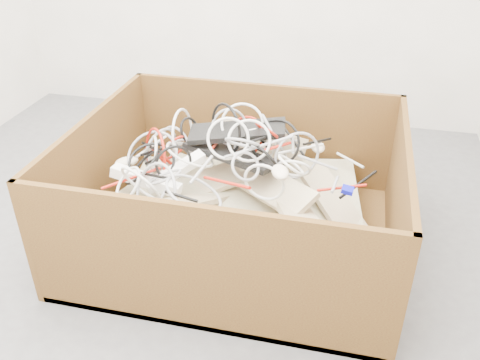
% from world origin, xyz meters
% --- Properties ---
extents(ground, '(3.00, 3.00, 0.00)m').
position_xyz_m(ground, '(0.00, 0.00, 0.00)').
color(ground, '#4C4C4E').
rests_on(ground, ground).
extents(cardboard_box, '(1.33, 1.10, 0.56)m').
position_xyz_m(cardboard_box, '(0.27, 0.10, 0.13)').
color(cardboard_box, '#3D200F').
rests_on(cardboard_box, ground).
extents(keyboard_pile, '(1.25, 0.89, 0.38)m').
position_xyz_m(keyboard_pile, '(0.27, 0.10, 0.28)').
color(keyboard_pile, tan).
rests_on(keyboard_pile, cardboard_box).
extents(mice_scatter, '(0.98, 0.83, 0.20)m').
position_xyz_m(mice_scatter, '(0.26, 0.08, 0.35)').
color(mice_scatter, beige).
rests_on(mice_scatter, keyboard_pile).
extents(power_strip_left, '(0.22, 0.24, 0.11)m').
position_xyz_m(power_strip_left, '(0.03, 0.05, 0.35)').
color(power_strip_left, white).
rests_on(power_strip_left, keyboard_pile).
extents(power_strip_right, '(0.30, 0.08, 0.10)m').
position_xyz_m(power_strip_right, '(-0.08, -0.02, 0.33)').
color(power_strip_right, white).
rests_on(power_strip_right, keyboard_pile).
extents(vga_plug, '(0.05, 0.05, 0.03)m').
position_xyz_m(vga_plug, '(0.73, 0.03, 0.37)').
color(vga_plug, '#0B0EB0').
rests_on(vga_plug, keyboard_pile).
extents(cable_tangle, '(1.12, 0.95, 0.43)m').
position_xyz_m(cable_tangle, '(0.14, 0.15, 0.40)').
color(cable_tangle, silver).
rests_on(cable_tangle, keyboard_pile).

